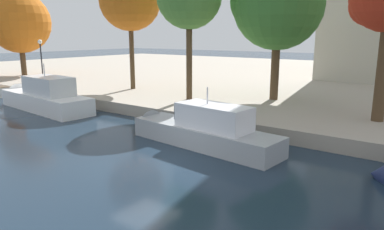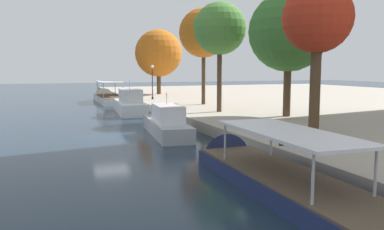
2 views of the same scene
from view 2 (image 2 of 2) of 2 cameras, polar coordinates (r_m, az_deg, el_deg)
The scene contains 12 objects.
ground_plane at distance 29.63m, azimuth -11.46°, elevation -3.09°, with size 220.00×220.00×0.00m, color #192838.
tour_boat_0 at distance 60.70m, azimuth -11.76°, elevation 2.21°, with size 14.09×3.52×4.34m.
motor_yacht_1 at distance 45.42m, azimuth -8.92°, elevation 1.30°, with size 10.94×3.55×4.53m.
motor_yacht_2 at distance 30.41m, azimuth -3.85°, elevation -1.54°, with size 9.90×3.09×3.93m.
tour_boat_3 at distance 17.49m, azimuth 11.16°, elevation -8.94°, with size 13.24×3.27×3.74m.
mooring_bollard_0 at distance 21.98m, azimuth 12.58°, elevation -3.28°, with size 0.27×0.27×0.72m.
lamp_post at distance 53.30m, azimuth -5.66°, elevation 5.34°, with size 0.42×0.42×4.53m.
tree_0 at distance 64.74m, azimuth -4.85°, elevation 8.94°, with size 7.62×7.44×10.20m.
tree_1 at distance 38.25m, azimuth 3.83°, elevation 12.31°, with size 4.92×4.92×10.27m.
tree_3 at distance 46.20m, azimuth 1.64°, elevation 11.77°, with size 5.57×5.57×10.86m.
tree_4 at distance 27.32m, azimuth 17.22°, elevation 12.79°, with size 4.48×4.44×9.51m.
tree_5 at distance 35.50m, azimuth 13.33°, elevation 11.39°, with size 6.82×6.77×10.57m.
Camera 2 is at (28.86, -4.48, 4.97)m, focal length 37.49 mm.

